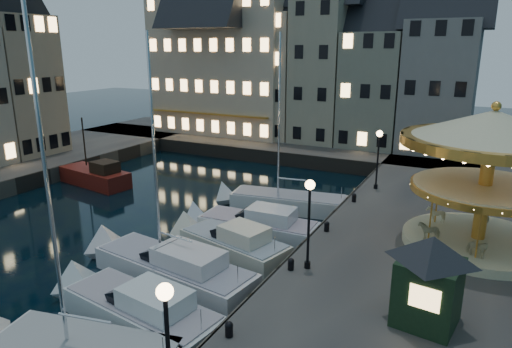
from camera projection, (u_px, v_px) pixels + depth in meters
The scene contains 28 objects.
ground at pixel (168, 269), 23.37m from camera, with size 160.00×160.00×0.00m, color black.
quay_east at pixel (475, 267), 22.20m from camera, with size 16.00×56.00×1.30m, color #474442.
quay_north at pixel (266, 143), 50.71m from camera, with size 44.00×12.00×1.30m, color #474442.
quaywall_e at pixel (319, 237), 25.70m from camera, with size 0.15×44.00×1.30m, color #47423A.
quaywall_n at pixel (257, 156), 44.68m from camera, with size 48.00×0.15×1.30m, color #47423A.
streetlamp_a at pixel (167, 336), 11.41m from camera, with size 0.44×0.44×4.17m.
streetlamp_b at pixel (309, 212), 19.98m from camera, with size 0.44×0.44×4.17m.
streetlamp_c at pixel (378, 151), 31.56m from camera, with size 0.44×0.44×4.17m.
bollard_a at pixel (229, 328), 15.75m from camera, with size 0.30×0.30×0.57m.
bollard_b at pixel (291, 264), 20.47m from camera, with size 0.30×0.30×0.57m.
bollard_c at pixel (327, 226), 24.76m from camera, with size 0.30×0.30×0.57m.
bollard_d at pixel (354, 197), 29.47m from camera, with size 0.30×0.30×0.57m.
townhouse_na at pixel (189, 74), 55.54m from camera, with size 5.50×8.00×12.80m.
townhouse_nb at pixel (227, 71), 53.02m from camera, with size 6.16×8.00×13.80m.
townhouse_nc at pixel (274, 67), 50.23m from camera, with size 6.82×8.00×14.80m.
townhouse_nd at pixel (324, 64), 47.57m from camera, with size 5.50×8.00×15.80m.
townhouse_ne at pixel (376, 80), 45.59m from camera, with size 6.16×8.00×12.80m.
townhouse_nf at pixel (441, 77), 42.80m from camera, with size 6.82×8.00×13.80m.
townhouse_wc at pixel (9, 75), 41.87m from camera, with size 8.80×5.50×14.20m.
hotel_corner at pixel (227, 58), 52.59m from camera, with size 17.60×9.00×16.80m.
motorboat_b at pixel (135, 309), 18.64m from camera, with size 8.31×3.45×2.15m.
motorboat_c at pixel (168, 266), 22.19m from camera, with size 9.76×3.76×12.90m.
motorboat_d at pixel (229, 244), 24.85m from camera, with size 7.34×3.95×2.15m.
motorboat_e at pixel (252, 226), 27.33m from camera, with size 8.13×2.63×2.15m.
motorboat_f at pixel (281, 202), 31.87m from camera, with size 9.09×3.63×12.02m.
red_fishing_boat at pixel (96, 177), 37.37m from camera, with size 6.90×3.30×5.69m.
carousel at pixel (490, 154), 21.72m from camera, with size 8.30×8.30×7.27m.
ticket_kiosk at pixel (431, 265), 16.02m from camera, with size 3.28×3.28×3.84m.
Camera 1 is at (13.68, -16.80, 11.00)m, focal length 32.00 mm.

